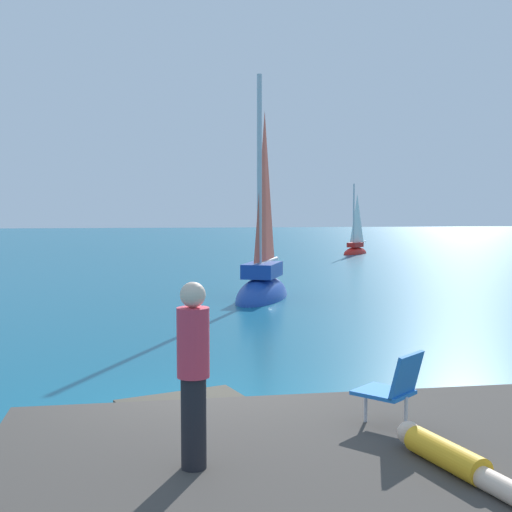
% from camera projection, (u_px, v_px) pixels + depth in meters
% --- Properties ---
extents(ground_plane, '(160.00, 160.00, 0.00)m').
position_uv_depth(ground_plane, '(204.00, 417.00, 9.00)').
color(ground_plane, '#0F5675').
extents(shore_ledge, '(6.69, 4.09, 0.51)m').
position_uv_depth(shore_ledge, '(342.00, 477.00, 6.36)').
color(shore_ledge, '#423D38').
rests_on(shore_ledge, ground).
extents(boulder_seaward, '(2.01, 1.88, 1.04)m').
position_uv_depth(boulder_seaward, '(195.00, 444.00, 7.98)').
color(boulder_seaward, '#464136').
rests_on(boulder_seaward, ground).
extents(boulder_inland, '(1.05, 1.26, 0.75)m').
position_uv_depth(boulder_inland, '(430.00, 425.00, 8.68)').
color(boulder_inland, '#403533').
rests_on(boulder_inland, ground).
extents(sailboat_near, '(2.62, 4.00, 7.22)m').
position_uv_depth(sailboat_near, '(262.00, 286.00, 20.53)').
color(sailboat_near, '#193D99').
rests_on(sailboat_near, ground).
extents(sailboat_far, '(2.20, 2.24, 4.46)m').
position_uv_depth(sailboat_far, '(355.00, 250.00, 39.67)').
color(sailboat_far, red).
rests_on(sailboat_far, ground).
extents(person_sunbather, '(0.62, 1.73, 0.25)m').
position_uv_depth(person_sunbather, '(456.00, 460.00, 5.79)').
color(person_sunbather, gold).
rests_on(person_sunbather, shore_ledge).
extents(person_standing, '(0.28, 0.28, 1.62)m').
position_uv_depth(person_standing, '(193.00, 370.00, 5.86)').
color(person_standing, black).
rests_on(person_standing, shore_ledge).
extents(beach_chair, '(0.75, 0.76, 0.80)m').
position_uv_depth(beach_chair, '(394.00, 385.00, 6.96)').
color(beach_chair, blue).
rests_on(beach_chair, shore_ledge).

